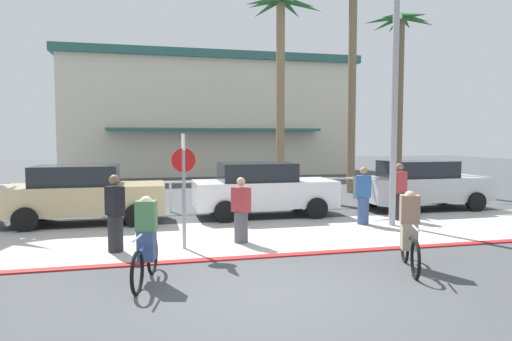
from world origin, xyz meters
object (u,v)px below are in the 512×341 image
object	(u,v)px
streetlight_curb	(400,71)
palm_tree_3	(353,27)
cyclist_black_0	(410,232)
pedestrian_1	(363,198)
car_tan_1	(84,194)
palm_tree_4	(400,56)
cyclist_blue_1	(146,241)
palm_tree_2	(281,44)
pedestrian_3	(399,194)
car_white_2	(263,189)
pedestrian_2	(115,217)
pedestrian_0	(241,213)
car_silver_3	(422,184)
stop_sign_bike_lane	(184,174)

from	to	relation	value
streetlight_curb	palm_tree_3	world-z (taller)	palm_tree_3
cyclist_black_0	pedestrian_1	bearing A→B (deg)	74.62
streetlight_curb	cyclist_black_0	xyz separation A→B (m)	(-1.88, -3.62, -3.58)
car_tan_1	palm_tree_4	bearing A→B (deg)	23.89
palm_tree_3	cyclist_blue_1	size ratio (longest dim) A/B	5.47
palm_tree_2	pedestrian_3	world-z (taller)	palm_tree_2
car_white_2	pedestrian_2	xyz separation A→B (m)	(-4.21, -3.69, -0.09)
cyclist_black_0	pedestrian_1	distance (m)	4.33
pedestrian_3	pedestrian_1	bearing A→B (deg)	-163.91
pedestrian_0	pedestrian_3	xyz separation A→B (m)	(5.19, 1.81, 0.09)
palm_tree_2	cyclist_black_0	size ratio (longest dim) A/B	4.94
pedestrian_1	streetlight_curb	bearing A→B (deg)	-37.20
palm_tree_3	pedestrian_1	bearing A→B (deg)	-112.68
streetlight_curb	pedestrian_2	bearing A→B (deg)	-171.59
palm_tree_2	palm_tree_4	world-z (taller)	palm_tree_2
streetlight_curb	pedestrian_3	world-z (taller)	streetlight_curb
car_silver_3	palm_tree_4	bearing A→B (deg)	66.36
stop_sign_bike_lane	cyclist_blue_1	size ratio (longest dim) A/B	1.43
pedestrian_3	pedestrian_2	bearing A→B (deg)	-165.73
cyclist_black_0	pedestrian_2	xyz separation A→B (m)	(-5.49, 2.53, 0.08)
car_silver_3	cyclist_blue_1	bearing A→B (deg)	-147.32
palm_tree_3	palm_tree_4	bearing A→B (deg)	16.68
palm_tree_3	pedestrian_1	distance (m)	10.19
cyclist_black_0	pedestrian_3	distance (m)	5.21
stop_sign_bike_lane	palm_tree_4	size ratio (longest dim) A/B	0.30
palm_tree_3	pedestrian_2	world-z (taller)	palm_tree_3
palm_tree_3	pedestrian_1	world-z (taller)	palm_tree_3
palm_tree_2	palm_tree_4	bearing A→B (deg)	10.07
streetlight_curb	car_silver_3	bearing A→B (deg)	46.55
car_tan_1	cyclist_blue_1	xyz separation A→B (m)	(1.75, -5.82, -0.18)
car_tan_1	car_silver_3	size ratio (longest dim) A/B	1.00
cyclist_blue_1	pedestrian_1	world-z (taller)	pedestrian_1
cyclist_black_0	pedestrian_2	distance (m)	6.04
cyclist_blue_1	pedestrian_2	xyz separation A→B (m)	(-0.65, 2.17, 0.08)
palm_tree_2	pedestrian_1	distance (m)	8.94
streetlight_curb	pedestrian_2	xyz separation A→B (m)	(-7.36, -1.09, -3.50)
streetlight_curb	pedestrian_1	size ratio (longest dim) A/B	4.54
pedestrian_0	pedestrian_2	bearing A→B (deg)	-175.54
stop_sign_bike_lane	cyclist_black_0	xyz separation A→B (m)	(4.02, -2.48, -0.98)
palm_tree_3	car_tan_1	bearing A→B (deg)	-154.31
cyclist_black_0	cyclist_blue_1	size ratio (longest dim) A/B	0.96
streetlight_curb	cyclist_black_0	distance (m)	5.43
pedestrian_0	streetlight_curb	bearing A→B (deg)	10.80
palm_tree_3	car_silver_3	world-z (taller)	palm_tree_3
palm_tree_4	pedestrian_3	size ratio (longest dim) A/B	4.87
streetlight_curb	car_white_2	world-z (taller)	streetlight_curb
cyclist_black_0	pedestrian_3	size ratio (longest dim) A/B	0.99
car_tan_1	palm_tree_2	bearing A→B (deg)	33.81
palm_tree_2	pedestrian_3	bearing A→B (deg)	-74.83
palm_tree_4	cyclist_blue_1	bearing A→B (deg)	-135.00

